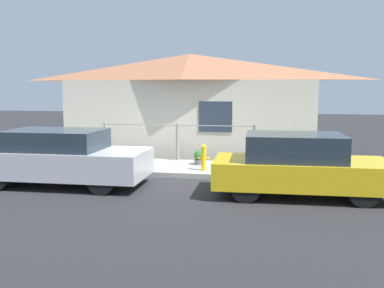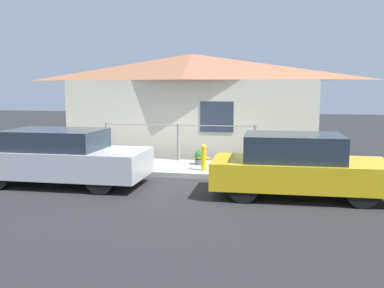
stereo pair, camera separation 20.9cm
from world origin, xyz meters
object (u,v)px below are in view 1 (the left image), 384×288
Objects in this scene: fire_hydrant at (204,157)px; potted_plant_corner at (300,155)px; car_left at (61,157)px; car_right at (299,165)px; potted_plant_by_fence at (100,152)px; potted_plant_near_hydrant at (200,157)px.

potted_plant_corner is (2.66, 1.03, -0.04)m from fire_hydrant.
fire_hydrant is at bearing 27.92° from car_left.
potted_plant_by_fence is (-5.96, 2.92, -0.29)m from car_right.
car_left is 1.09× the size of car_right.
car_left is 5.75m from car_right.
potted_plant_by_fence is at bearing 176.30° from potted_plant_near_hydrant.
potted_plant_by_fence is (-0.21, 2.92, -0.30)m from car_left.
potted_plant_corner is at bearing 21.25° from fire_hydrant.
car_right reaches higher than potted_plant_by_fence.
fire_hydrant is 0.93m from potted_plant_near_hydrant.
potted_plant_by_fence is at bearing 162.78° from fire_hydrant.
potted_plant_by_fence is (-3.51, 1.09, -0.12)m from fire_hydrant.
fire_hydrant reaches higher than potted_plant_corner.
car_left is 4.08m from potted_plant_near_hydrant.
car_left is 8.76× the size of potted_plant_by_fence.
car_right is at bearing -26.12° from potted_plant_by_fence.
car_right is (5.75, -0.00, -0.01)m from car_left.
potted_plant_corner is at bearing 83.93° from car_right.
fire_hydrant is 1.51× the size of potted_plant_by_fence.
potted_plant_corner is (2.92, 0.15, 0.12)m from potted_plant_near_hydrant.
potted_plant_near_hydrant is (3.03, 2.71, -0.34)m from car_left.
car_left is at bearing -154.27° from potted_plant_corner.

